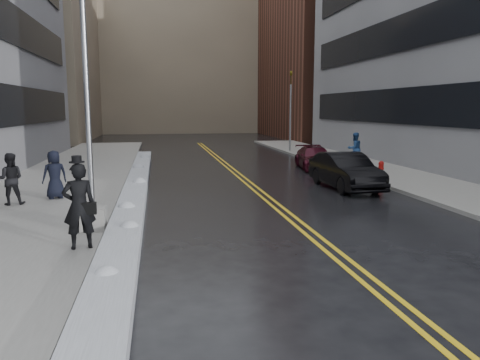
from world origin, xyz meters
name	(u,v)px	position (x,y,z in m)	size (l,w,h in m)	color
ground	(226,251)	(0.00, 0.00, 0.00)	(160.00, 160.00, 0.00)	black
sidewalk_west	(59,186)	(-5.75, 10.00, 0.07)	(5.50, 50.00, 0.15)	gray
sidewalk_east	(400,177)	(10.00, 10.00, 0.07)	(4.00, 50.00, 0.15)	gray
lane_line_left	(245,183)	(2.35, 10.00, 0.00)	(0.12, 50.00, 0.01)	gold
lane_line_right	(251,183)	(2.65, 10.00, 0.00)	(0.12, 50.00, 0.01)	gold
snow_ridge	(135,190)	(-2.45, 8.00, 0.17)	(0.90, 30.00, 0.34)	silver
building_west_far	(23,55)	(-15.50, 44.00, 9.00)	(14.00, 22.00, 18.00)	gray
building_east_far	(337,14)	(19.00, 42.00, 14.00)	(14.00, 20.00, 28.00)	#562D21
building_far	(180,55)	(2.00, 60.00, 11.00)	(36.00, 16.00, 22.00)	gray
lamppost	(89,141)	(-3.30, 2.00, 2.53)	(0.65, 0.65, 7.62)	gray
fire_hydrant	(381,168)	(9.00, 10.00, 0.55)	(0.26, 0.26, 0.73)	maroon
traffic_signal	(290,108)	(8.50, 24.00, 3.40)	(0.16, 0.20, 6.00)	gray
pedestrian_fedora	(79,206)	(-3.36, 0.31, 1.15)	(0.73, 0.48, 2.01)	black
pedestrian_b	(10,179)	(-6.45, 5.92, 1.03)	(0.85, 0.66, 1.75)	black
pedestrian_c	(55,175)	(-5.21, 6.82, 1.02)	(0.85, 0.55, 1.74)	black
pedestrian_east	(355,149)	(9.68, 14.67, 1.07)	(0.90, 0.70, 1.84)	navy
car_black	(345,171)	(6.25, 7.75, 0.76)	(1.61, 4.62, 1.52)	black
car_maroon	(315,158)	(7.11, 14.14, 0.63)	(1.76, 4.32, 1.25)	#370815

